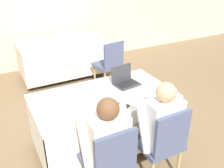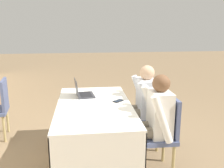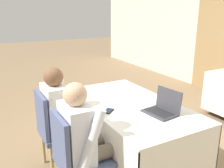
{
  "view_description": "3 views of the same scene",
  "coord_description": "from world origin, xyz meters",
  "px_view_note": "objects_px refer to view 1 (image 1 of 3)",
  "views": [
    {
      "loc": [
        -1.1,
        -2.31,
        2.2
      ],
      "look_at": [
        0.0,
        -0.22,
        1.0
      ],
      "focal_mm": 40.0,
      "sensor_mm": 36.0,
      "label": 1
    },
    {
      "loc": [
        -2.9,
        0.12,
        1.71
      ],
      "look_at": [
        0.0,
        -0.22,
        1.0
      ],
      "focal_mm": 40.0,
      "sensor_mm": 36.0,
      "label": 2
    },
    {
      "loc": [
        2.12,
        -1.39,
        1.73
      ],
      "look_at": [
        0.0,
        -0.22,
        1.0
      ],
      "focal_mm": 40.0,
      "sensor_mm": 36.0,
      "label": 3
    }
  ],
  "objects_px": {
    "laptop": "(125,81)",
    "chair_far_spare": "(110,63)",
    "chair_near_left": "(110,162)",
    "cell_phone": "(123,105)",
    "person_white_shirt": "(158,123)",
    "chair_near_right": "(162,141)",
    "water_bottle": "(59,38)",
    "person_checkered_shirt": "(105,142)"
  },
  "relations": [
    {
      "from": "laptop",
      "to": "chair_near_left",
      "type": "relative_size",
      "value": 0.37
    },
    {
      "from": "chair_near_left",
      "to": "chair_far_spare",
      "type": "xyz_separation_m",
      "value": [
        1.13,
        2.18,
        0.0
      ]
    },
    {
      "from": "water_bottle",
      "to": "chair_far_spare",
      "type": "distance_m",
      "value": 1.07
    },
    {
      "from": "laptop",
      "to": "chair_near_right",
      "type": "relative_size",
      "value": 0.37
    },
    {
      "from": "cell_phone",
      "to": "chair_near_left",
      "type": "distance_m",
      "value": 0.65
    },
    {
      "from": "cell_phone",
      "to": "water_bottle",
      "type": "height_order",
      "value": "water_bottle"
    },
    {
      "from": "laptop",
      "to": "person_checkered_shirt",
      "type": "relative_size",
      "value": 0.29
    },
    {
      "from": "chair_far_spare",
      "to": "person_white_shirt",
      "type": "bearing_deg",
      "value": 68.28
    },
    {
      "from": "chair_far_spare",
      "to": "person_white_shirt",
      "type": "relative_size",
      "value": 0.78
    },
    {
      "from": "laptop",
      "to": "person_checkered_shirt",
      "type": "height_order",
      "value": "person_checkered_shirt"
    },
    {
      "from": "chair_far_spare",
      "to": "person_white_shirt",
      "type": "distance_m",
      "value": 2.14
    },
    {
      "from": "laptop",
      "to": "person_white_shirt",
      "type": "bearing_deg",
      "value": -102.42
    },
    {
      "from": "cell_phone",
      "to": "person_white_shirt",
      "type": "relative_size",
      "value": 0.13
    },
    {
      "from": "chair_near_right",
      "to": "chair_far_spare",
      "type": "height_order",
      "value": "same"
    },
    {
      "from": "laptop",
      "to": "chair_far_spare",
      "type": "height_order",
      "value": "laptop"
    },
    {
      "from": "cell_phone",
      "to": "chair_near_right",
      "type": "height_order",
      "value": "chair_near_right"
    },
    {
      "from": "chair_near_left",
      "to": "chair_far_spare",
      "type": "distance_m",
      "value": 2.45
    },
    {
      "from": "chair_near_left",
      "to": "chair_far_spare",
      "type": "height_order",
      "value": "same"
    },
    {
      "from": "chair_near_right",
      "to": "laptop",
      "type": "bearing_deg",
      "value": -94.52
    },
    {
      "from": "chair_near_right",
      "to": "person_checkered_shirt",
      "type": "distance_m",
      "value": 0.64
    },
    {
      "from": "cell_phone",
      "to": "person_checkered_shirt",
      "type": "bearing_deg",
      "value": -178.77
    },
    {
      "from": "water_bottle",
      "to": "chair_far_spare",
      "type": "height_order",
      "value": "water_bottle"
    },
    {
      "from": "chair_far_spare",
      "to": "chair_near_right",
      "type": "bearing_deg",
      "value": 68.92
    },
    {
      "from": "chair_far_spare",
      "to": "cell_phone",
      "type": "bearing_deg",
      "value": 59.23
    },
    {
      "from": "cell_phone",
      "to": "water_bottle",
      "type": "xyz_separation_m",
      "value": [
        0.05,
        2.47,
        0.11
      ]
    },
    {
      "from": "chair_near_left",
      "to": "person_checkered_shirt",
      "type": "height_order",
      "value": "person_checkered_shirt"
    },
    {
      "from": "cell_phone",
      "to": "person_checkered_shirt",
      "type": "xyz_separation_m",
      "value": [
        -0.4,
        -0.35,
        -0.09
      ]
    },
    {
      "from": "person_checkered_shirt",
      "to": "person_white_shirt",
      "type": "height_order",
      "value": "same"
    },
    {
      "from": "laptop",
      "to": "water_bottle",
      "type": "xyz_separation_m",
      "value": [
        -0.23,
        2.03,
        0.07
      ]
    },
    {
      "from": "cell_phone",
      "to": "chair_near_right",
      "type": "relative_size",
      "value": 0.17
    },
    {
      "from": "cell_phone",
      "to": "chair_far_spare",
      "type": "distance_m",
      "value": 1.89
    },
    {
      "from": "water_bottle",
      "to": "chair_near_right",
      "type": "height_order",
      "value": "water_bottle"
    },
    {
      "from": "water_bottle",
      "to": "chair_near_right",
      "type": "distance_m",
      "value": 2.95
    },
    {
      "from": "person_checkered_shirt",
      "to": "person_white_shirt",
      "type": "relative_size",
      "value": 1.0
    },
    {
      "from": "chair_far_spare",
      "to": "chair_near_left",
      "type": "bearing_deg",
      "value": 54.81
    },
    {
      "from": "laptop",
      "to": "cell_phone",
      "type": "bearing_deg",
      "value": -130.54
    },
    {
      "from": "person_white_shirt",
      "to": "chair_far_spare",
      "type": "bearing_deg",
      "value": -103.9
    },
    {
      "from": "person_white_shirt",
      "to": "cell_phone",
      "type": "bearing_deg",
      "value": -57.72
    },
    {
      "from": "water_bottle",
      "to": "chair_far_spare",
      "type": "relative_size",
      "value": 0.28
    },
    {
      "from": "chair_far_spare",
      "to": "person_checkered_shirt",
      "type": "distance_m",
      "value": 2.37
    },
    {
      "from": "cell_phone",
      "to": "person_white_shirt",
      "type": "distance_m",
      "value": 0.42
    },
    {
      "from": "chair_near_right",
      "to": "person_white_shirt",
      "type": "relative_size",
      "value": 0.78
    }
  ]
}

